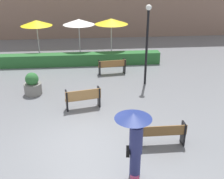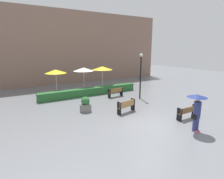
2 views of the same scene
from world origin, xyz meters
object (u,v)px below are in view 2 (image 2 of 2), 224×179
at_px(lamp_post, 141,72).
at_px(bench_near_right, 188,112).
at_px(bench_mid_center, 127,105).
at_px(patio_umbrella_yellow, 56,71).
at_px(bench_back_row, 116,92).
at_px(pedestrian_with_umbrella, 197,107).
at_px(planter_pot, 86,105).
at_px(patio_umbrella_yellow_far, 102,68).
at_px(patio_umbrella_white, 84,69).

bearing_deg(lamp_post, bench_near_right, -95.43).
height_order(bench_mid_center, patio_umbrella_yellow, patio_umbrella_yellow).
distance_m(bench_mid_center, bench_back_row, 4.43).
bearing_deg(pedestrian_with_umbrella, planter_pot, 122.53).
bearing_deg(bench_mid_center, bench_near_right, -48.10).
bearing_deg(patio_umbrella_yellow, patio_umbrella_yellow_far, -5.09).
xyz_separation_m(bench_mid_center, pedestrian_with_umbrella, (1.48, -4.41, 0.86)).
distance_m(bench_back_row, patio_umbrella_yellow_far, 3.64).
bearing_deg(bench_near_right, bench_mid_center, 131.90).
bearing_deg(planter_pot, patio_umbrella_yellow, 95.06).
bearing_deg(patio_umbrella_yellow_far, bench_near_right, -85.35).
distance_m(bench_near_right, patio_umbrella_white, 10.90).
relative_size(pedestrian_with_umbrella, patio_umbrella_yellow, 0.84).
height_order(bench_back_row, patio_umbrella_yellow_far, patio_umbrella_yellow_far).
distance_m(patio_umbrella_yellow, patio_umbrella_yellow_far, 4.83).
relative_size(planter_pot, patio_umbrella_yellow, 0.44).
distance_m(bench_back_row, pedestrian_with_umbrella, 8.58).
bearing_deg(planter_pot, patio_umbrella_yellow_far, 52.01).
distance_m(bench_mid_center, patio_umbrella_yellow_far, 7.67).
distance_m(pedestrian_with_umbrella, patio_umbrella_yellow_far, 11.66).
xyz_separation_m(bench_back_row, planter_pot, (-4.06, -2.42, -0.02)).
xyz_separation_m(bench_back_row, patio_umbrella_white, (-1.86, 3.21, 1.91)).
relative_size(pedestrian_with_umbrella, planter_pot, 1.91).
bearing_deg(bench_mid_center, patio_umbrella_yellow_far, 75.44).
xyz_separation_m(bench_mid_center, patio_umbrella_white, (-0.22, 7.32, 1.88)).
bearing_deg(lamp_post, patio_umbrella_white, 125.42).
xyz_separation_m(bench_near_right, bench_back_row, (-1.06, 7.12, 0.00)).
xyz_separation_m(patio_umbrella_yellow, patio_umbrella_white, (2.72, -0.30, 0.08)).
bearing_deg(patio_umbrella_white, bench_back_row, -59.92).
height_order(bench_near_right, patio_umbrella_white, patio_umbrella_white).
bearing_deg(pedestrian_with_umbrella, patio_umbrella_yellow, 110.18).
xyz_separation_m(planter_pot, patio_umbrella_white, (2.20, 5.62, 1.93)).
xyz_separation_m(planter_pot, patio_umbrella_yellow_far, (4.29, 5.49, 1.95)).
bearing_deg(pedestrian_with_umbrella, patio_umbrella_yellow_far, 88.07).
bearing_deg(lamp_post, patio_umbrella_yellow_far, 106.02).
relative_size(lamp_post, patio_umbrella_white, 1.57).
relative_size(patio_umbrella_yellow, patio_umbrella_white, 0.97).
bearing_deg(patio_umbrella_yellow_far, patio_umbrella_white, 176.45).
height_order(bench_back_row, planter_pot, planter_pot).
distance_m(patio_umbrella_yellow, patio_umbrella_white, 2.74).
relative_size(lamp_post, patio_umbrella_yellow, 1.62).
height_order(lamp_post, patio_umbrella_yellow_far, lamp_post).
height_order(bench_mid_center, bench_near_right, bench_mid_center).
bearing_deg(bench_mid_center, bench_back_row, 68.32).
relative_size(bench_back_row, patio_umbrella_white, 0.62).
bearing_deg(planter_pot, bench_near_right, -42.60).
height_order(bench_near_right, lamp_post, lamp_post).
bearing_deg(planter_pot, lamp_post, 7.90).
bearing_deg(patio_umbrella_white, patio_umbrella_yellow_far, -3.55).
xyz_separation_m(lamp_post, patio_umbrella_white, (-3.44, 4.84, -0.07)).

